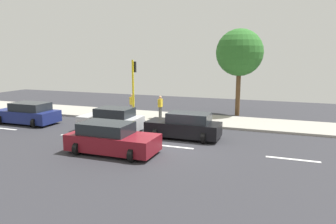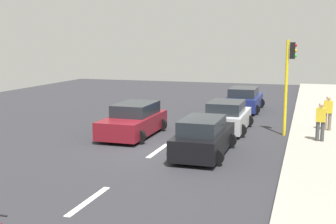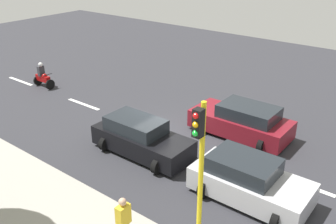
# 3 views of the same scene
# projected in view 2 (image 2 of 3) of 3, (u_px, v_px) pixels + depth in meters

# --- Properties ---
(ground_plane) EXTENTS (40.00, 60.00, 0.10)m
(ground_plane) POSITION_uv_depth(u_px,v_px,m) (158.00, 152.00, 17.98)
(ground_plane) COLOR #2D2D33
(lane_stripe_north) EXTENTS (0.20, 2.40, 0.01)m
(lane_stripe_north) POSITION_uv_depth(u_px,v_px,m) (89.00, 201.00, 12.33)
(lane_stripe_north) COLOR white
(lane_stripe_north) RESTS_ON ground
(lane_stripe_mid) EXTENTS (0.20, 2.40, 0.01)m
(lane_stripe_mid) POSITION_uv_depth(u_px,v_px,m) (158.00, 151.00, 17.97)
(lane_stripe_mid) COLOR white
(lane_stripe_mid) RESTS_ON ground
(lane_stripe_south) EXTENTS (0.20, 2.40, 0.01)m
(lane_stripe_south) POSITION_uv_depth(u_px,v_px,m) (194.00, 124.00, 23.62)
(lane_stripe_south) COLOR white
(lane_stripe_south) RESTS_ON ground
(lane_stripe_far_south) EXTENTS (0.20, 2.40, 0.01)m
(lane_stripe_far_south) POSITION_uv_depth(u_px,v_px,m) (217.00, 108.00, 29.26)
(lane_stripe_far_south) COLOR white
(lane_stripe_far_south) RESTS_ON ground
(car_dark_blue) EXTENTS (2.35, 4.50, 1.52)m
(car_dark_blue) POSITION_uv_depth(u_px,v_px,m) (244.00, 100.00, 28.19)
(car_dark_blue) COLOR navy
(car_dark_blue) RESTS_ON ground
(car_maroon) EXTENTS (2.36, 4.47, 1.52)m
(car_maroon) POSITION_uv_depth(u_px,v_px,m) (134.00, 121.00, 20.76)
(car_maroon) COLOR maroon
(car_maroon) RESTS_ON ground
(car_silver) EXTENTS (2.30, 3.98, 1.52)m
(car_silver) POSITION_uv_depth(u_px,v_px,m) (227.00, 117.00, 21.79)
(car_silver) COLOR #B7B7BC
(car_silver) RESTS_ON ground
(car_black) EXTENTS (2.13, 4.30, 1.52)m
(car_black) POSITION_uv_depth(u_px,v_px,m) (204.00, 137.00, 17.19)
(car_black) COLOR black
(car_black) RESTS_ON ground
(pedestrian_near_signal) EXTENTS (0.40, 0.24, 1.69)m
(pedestrian_near_signal) POSITION_uv_depth(u_px,v_px,m) (321.00, 120.00, 18.91)
(pedestrian_near_signal) COLOR #3F3F3F
(pedestrian_near_signal) RESTS_ON sidewalk
(pedestrian_by_tree) EXTENTS (0.40, 0.24, 1.69)m
(pedestrian_by_tree) POSITION_uv_depth(u_px,v_px,m) (328.00, 112.00, 21.20)
(pedestrian_by_tree) COLOR #72604C
(pedestrian_by_tree) RESTS_ON sidewalk
(traffic_light_corner) EXTENTS (0.49, 0.24, 4.50)m
(traffic_light_corner) POSITION_uv_depth(u_px,v_px,m) (289.00, 74.00, 20.41)
(traffic_light_corner) COLOR yellow
(traffic_light_corner) RESTS_ON ground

